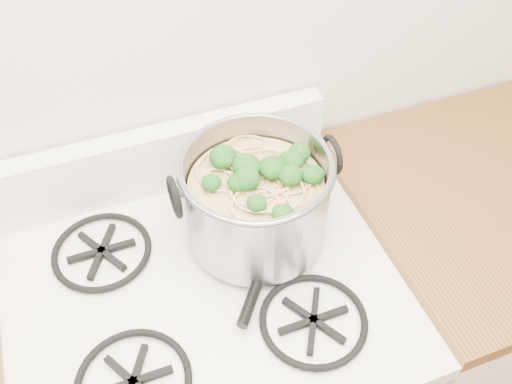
% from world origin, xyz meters
% --- Properties ---
extents(counter_right, '(1.00, 0.65, 0.92)m').
position_xyz_m(counter_right, '(0.88, 1.26, 0.46)').
color(counter_right, silver).
rests_on(counter_right, ground).
extents(stock_pot, '(0.33, 0.30, 0.20)m').
position_xyz_m(stock_pot, '(0.14, 1.35, 1.02)').
color(stock_pot, gray).
rests_on(stock_pot, gas_range).
extents(spatula, '(0.42, 0.42, 0.02)m').
position_xyz_m(spatula, '(0.19, 1.34, 0.94)').
color(spatula, black).
rests_on(spatula, gas_range).
extents(glass_bowl, '(0.10, 0.10, 0.02)m').
position_xyz_m(glass_bowl, '(0.22, 1.54, 0.94)').
color(glass_bowl, white).
rests_on(glass_bowl, gas_range).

